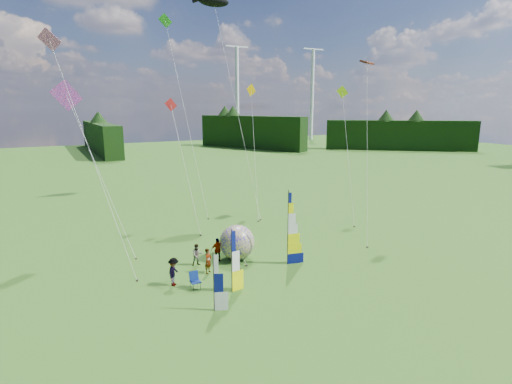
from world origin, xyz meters
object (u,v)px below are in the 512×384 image
spectator_d (218,250)px  camp_chair (195,281)px  bol_inflatable (237,242)px  spectator_c (174,272)px  spectator_b (197,255)px  side_banner_left (232,262)px  kite_whale (236,96)px  spectator_a (208,261)px  feather_banner_main (288,229)px  side_banner_far (214,283)px

spectator_d → camp_chair: size_ratio=1.62×
bol_inflatable → spectator_c: bearing=-158.4°
spectator_b → bol_inflatable: bearing=0.6°
side_banner_left → spectator_c: side_banner_left is taller
spectator_b → kite_whale: 20.20m
bol_inflatable → kite_whale: (6.61, 13.78, 10.98)m
kite_whale → spectator_a: bearing=-124.3°
bol_inflatable → feather_banner_main: bearing=-44.0°
feather_banner_main → spectator_b: size_ratio=3.35×
spectator_d → spectator_a: bearing=58.6°
feather_banner_main → side_banner_left: feather_banner_main is taller
bol_inflatable → camp_chair: 5.61m
spectator_c → spectator_d: bearing=-22.8°
side_banner_far → spectator_d: (3.05, 6.64, -0.77)m
side_banner_far → spectator_b: side_banner_far is taller
spectator_c → spectator_d: (4.06, 2.42, -0.03)m
spectator_a → kite_whale: kite_whale is taller
spectator_a → spectator_b: spectator_a is taller
kite_whale → feather_banner_main: bearing=-105.6°
camp_chair → spectator_d: bearing=48.5°
side_banner_left → side_banner_far: bearing=-147.8°
spectator_b → camp_chair: spectator_b is taller
bol_inflatable → spectator_a: 3.18m
side_banner_left → spectator_a: size_ratio=2.25×
spectator_a → side_banner_left: bearing=-124.0°
spectator_b → kite_whale: bearing=59.9°
side_banner_left → spectator_b: bearing=85.6°
bol_inflatable → kite_whale: 18.82m
side_banner_left → spectator_d: 5.30m
feather_banner_main → camp_chair: (-7.22, -0.64, -2.10)m
side_banner_left → spectator_b: 5.21m
feather_banner_main → camp_chair: feather_banner_main is taller
feather_banner_main → side_banner_far: feather_banner_main is taller
side_banner_far → spectator_d: side_banner_far is taller
spectator_a → camp_chair: (-1.63, -1.94, -0.32)m
bol_inflatable → spectator_b: 3.09m
side_banner_left → kite_whale: size_ratio=0.16×
side_banner_far → spectator_c: 4.40m
spectator_b → camp_chair: (-1.43, -3.56, -0.24)m
camp_chair → spectator_b: bearing=67.1°
spectator_c → camp_chair: spectator_c is taller
camp_chair → kite_whale: bearing=56.0°
spectator_c → spectator_d: size_ratio=1.04×
spectator_b → side_banner_left: bearing=-80.2°
spectator_b → spectator_d: spectator_d is taller
feather_banner_main → spectator_a: bearing=178.6°
feather_banner_main → side_banner_left: (-5.40, -2.14, -0.70)m
spectator_b → spectator_d: size_ratio=0.89×
spectator_c → camp_chair: size_ratio=1.68×
bol_inflatable → spectator_c: 5.92m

